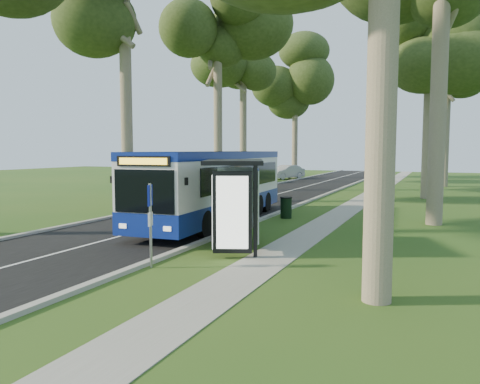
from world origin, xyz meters
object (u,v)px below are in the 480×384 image
object	(u,v)px
bus	(215,186)
car_white	(258,175)
bus_shelter	(232,187)
bus_stop_sign	(150,215)
car_silver	(286,172)
litter_bin	(286,207)

from	to	relation	value
bus	car_white	bearing A→B (deg)	103.48
bus	bus_shelter	distance (m)	6.21
bus_stop_sign	car_white	distance (m)	34.72
bus_stop_sign	car_silver	world-z (taller)	bus_stop_sign
litter_bin	car_white	distance (m)	24.80
litter_bin	car_silver	size ratio (longest dim) A/B	0.21
car_white	car_silver	size ratio (longest dim) A/B	1.00
bus	car_silver	distance (m)	32.61
bus_stop_sign	litter_bin	xyz separation A→B (m)	(0.55, 10.74, -0.97)
litter_bin	car_white	size ratio (longest dim) A/B	0.21
bus_shelter	car_white	world-z (taller)	bus_shelter
bus_stop_sign	car_white	xyz separation A→B (m)	(-9.64, 33.35, -0.66)
bus_stop_sign	bus	bearing A→B (deg)	87.91
bus_stop_sign	bus_shelter	bearing A→B (deg)	52.01
bus_stop_sign	car_silver	bearing A→B (deg)	86.27
bus_stop_sign	car_white	size ratio (longest dim) A/B	0.49
litter_bin	car_silver	xyz separation A→B (m)	(-9.38, 29.38, 0.28)
car_white	car_silver	xyz separation A→B (m)	(0.81, 6.77, -0.03)
bus	litter_bin	bearing A→B (deg)	40.61
bus_stop_sign	car_silver	size ratio (longest dim) A/B	0.48
car_white	car_silver	world-z (taller)	car_white
bus_stop_sign	bus_shelter	distance (m)	3.24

